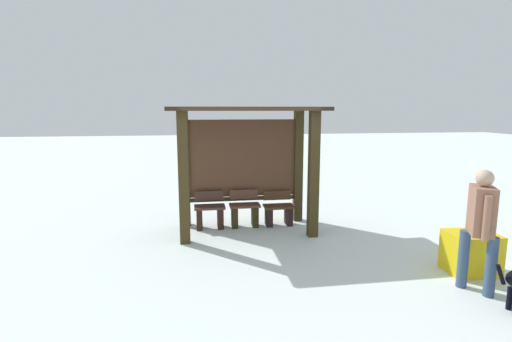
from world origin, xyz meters
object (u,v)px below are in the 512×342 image
bench_right_inside (279,212)px  person_walking (481,221)px  grit_bin (471,253)px  bench_left_inside (210,213)px  bus_shelter (245,146)px  bench_center_inside (245,212)px

bench_right_inside → person_walking: 4.04m
grit_bin → bench_right_inside: bearing=129.4°
bench_left_inside → bus_shelter: bearing=-8.3°
bus_shelter → bench_center_inside: (0.00, 0.11, -1.41)m
bench_right_inside → bus_shelter: bearing=-171.6°
bench_left_inside → bench_center_inside: bearing=-0.0°
bench_center_inside → bench_right_inside: bench_center_inside is taller
bench_right_inside → person_walking: person_walking is taller
bench_center_inside → grit_bin: (3.09, -2.87, -0.01)m
bench_center_inside → grit_bin: 4.22m
bench_center_inside → bench_right_inside: size_ratio=1.07×
bench_right_inside → grit_bin: bearing=-50.6°
bench_left_inside → grit_bin: (3.83, -2.87, -0.00)m
bus_shelter → person_walking: bus_shelter is taller
bus_shelter → grit_bin: (3.09, -2.76, -1.42)m
bus_shelter → bench_right_inside: bearing=8.4°
bus_shelter → grit_bin: 4.38m
bus_shelter → bench_center_inside: bearing=90.0°
bench_right_inside → person_walking: (1.99, -3.44, 0.70)m
person_walking → bus_shelter: bearing=129.3°
bus_shelter → bench_left_inside: bearing=171.7°
bus_shelter → person_walking: size_ratio=1.78×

